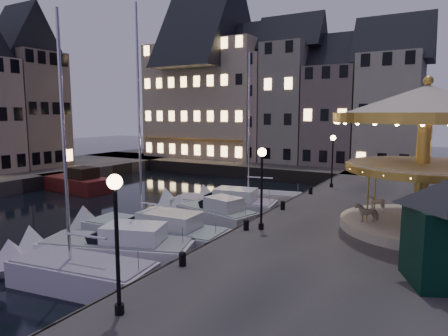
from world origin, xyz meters
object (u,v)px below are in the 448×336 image
Objects in this scene: bollard_c at (283,205)px; ticket_kiosk at (448,213)px; motorboat_c at (149,232)px; streetlamp_c at (333,153)px; red_fishing_boat at (75,183)px; motorboat_f at (250,199)px; streetlamp_a at (116,224)px; streetlamp_b at (262,177)px; bollard_d at (311,190)px; motorboat_e at (218,205)px; carousel at (425,130)px; bollard_a at (182,258)px; motorboat_a at (72,273)px; motorboat_d at (212,215)px; bollard_b at (246,224)px; motorboat_b at (110,250)px.

ticket_kiosk is at bearing -40.05° from bollard_c.
motorboat_c is 2.97× the size of ticket_kiosk.
red_fishing_boat is (-22.21, -6.67, -3.31)m from streetlamp_c.
motorboat_f is at bearing 137.51° from ticket_kiosk.
streetlamp_a and streetlamp_b have the same top height.
streetlamp_a reaches higher than bollard_c.
motorboat_e is (-5.43, -4.09, -0.96)m from bollard_d.
carousel reaches higher than bollard_d.
motorboat_a reaches higher than bollard_a.
bollard_d is at bearing 140.61° from carousel.
bollard_a is at bearing -90.00° from bollard_c.
motorboat_a is 17.59m from carousel.
motorboat_d is at bearing 115.38° from bollard_a.
bollard_b is (-0.60, -14.00, -2.41)m from streetlamp_c.
red_fishing_boat is at bearing -171.66° from bollard_d.
motorboat_b is at bearing 101.59° from motorboat_a.
streetlamp_b is 13.50m from streetlamp_c.
red_fishing_boat is at bearing -171.20° from motorboat_f.
bollard_a is 16.18m from motorboat_f.
red_fishing_boat is (-21.61, 7.33, -0.89)m from bollard_b.
ticket_kiosk is (14.23, -1.24, 3.13)m from motorboat_c.
bollard_a is at bearing -90.00° from bollard_b.
motorboat_a is (-4.67, -17.44, -1.06)m from bollard_d.
bollard_a is (-0.60, -6.00, -2.41)m from streetlamp_b.
motorboat_d reaches higher than bollard_a.
bollard_c is 0.07× the size of red_fishing_boat.
bollard_d is at bearing 93.43° from streetlamp_b.
ticket_kiosk reaches higher than motorboat_b.
ticket_kiosk is at bearing -42.49° from motorboat_f.
motorboat_f is at bearing -142.55° from streetlamp_c.
carousel reaches higher than streetlamp_a.
motorboat_a is 1.44× the size of red_fishing_boat.
motorboat_d is at bearing -124.17° from bollard_d.
bollard_d is at bearing 70.56° from motorboat_b.
motorboat_c is at bearing -111.70° from streetlamp_c.
streetlamp_a is 17.34m from motorboat_e.
motorboat_c is at bearing -114.98° from bollard_d.
bollard_a is at bearing -127.87° from carousel.
streetlamp_b is at bearing 15.33° from motorboat_c.
streetlamp_b is at bearing 39.37° from motorboat_b.
streetlamp_c is 14.22m from bollard_b.
motorboat_e is at bearing 135.58° from streetlamp_b.
bollard_b and bollard_d have the same top height.
streetlamp_a is 0.50× the size of red_fishing_boat.
streetlamp_a is at bearing -74.81° from motorboat_f.
motorboat_a is at bearing -123.91° from bollard_b.
motorboat_a is at bearing -78.41° from motorboat_b.
motorboat_f is at bearing 133.38° from bollard_c.
motorboat_c reaches higher than motorboat_d.
motorboat_c is at bearing 141.31° from bollard_a.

